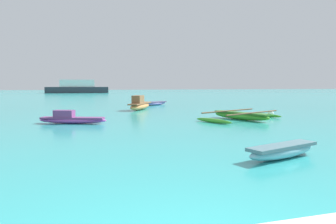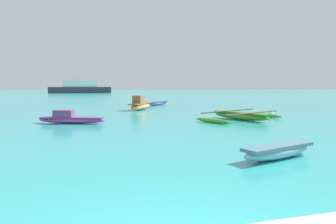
{
  "view_description": "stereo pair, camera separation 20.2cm",
  "coord_description": "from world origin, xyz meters",
  "px_view_note": "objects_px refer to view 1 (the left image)",
  "views": [
    {
      "loc": [
        -0.94,
        -1.96,
        1.74
      ],
      "look_at": [
        3.62,
        14.12,
        0.25
      ],
      "focal_mm": 32.0,
      "sensor_mm": 36.0,
      "label": 1
    },
    {
      "loc": [
        -0.74,
        -2.01,
        1.74
      ],
      "look_at": [
        3.62,
        14.12,
        0.25
      ],
      "focal_mm": 32.0,
      "sensor_mm": 36.0,
      "label": 2
    }
  ],
  "objects_px": {
    "moored_boat_3": "(241,116)",
    "moored_boat_4": "(140,105)",
    "distant_ferry": "(77,88)",
    "moored_boat_2": "(283,150)",
    "mooring_buoy_0": "(271,113)",
    "moored_boat_0": "(71,119)",
    "moored_boat_1": "(155,103)"
  },
  "relations": [
    {
      "from": "moored_boat_0",
      "to": "moored_boat_1",
      "type": "height_order",
      "value": "moored_boat_0"
    },
    {
      "from": "moored_boat_2",
      "to": "mooring_buoy_0",
      "type": "xyz_separation_m",
      "value": [
        5.54,
        8.47,
        -0.02
      ]
    },
    {
      "from": "moored_boat_1",
      "to": "moored_boat_3",
      "type": "xyz_separation_m",
      "value": [
        1.63,
        -12.07,
        0.02
      ]
    },
    {
      "from": "moored_boat_1",
      "to": "moored_boat_4",
      "type": "xyz_separation_m",
      "value": [
        -2.19,
        -4.57,
        0.18
      ]
    },
    {
      "from": "moored_boat_1",
      "to": "moored_boat_4",
      "type": "height_order",
      "value": "moored_boat_4"
    },
    {
      "from": "moored_boat_1",
      "to": "moored_boat_2",
      "type": "xyz_separation_m",
      "value": [
        -1.51,
        -19.62,
        0.01
      ]
    },
    {
      "from": "distant_ferry",
      "to": "moored_boat_4",
      "type": "bearing_deg",
      "value": -84.28
    },
    {
      "from": "moored_boat_3",
      "to": "moored_boat_4",
      "type": "distance_m",
      "value": 8.43
    },
    {
      "from": "moored_boat_2",
      "to": "mooring_buoy_0",
      "type": "height_order",
      "value": "mooring_buoy_0"
    },
    {
      "from": "moored_boat_0",
      "to": "distant_ferry",
      "type": "xyz_separation_m",
      "value": [
        -0.71,
        58.16,
        1.03
      ]
    },
    {
      "from": "moored_boat_4",
      "to": "mooring_buoy_0",
      "type": "relative_size",
      "value": 10.4
    },
    {
      "from": "moored_boat_0",
      "to": "moored_boat_2",
      "type": "distance_m",
      "value": 9.71
    },
    {
      "from": "moored_boat_0",
      "to": "moored_boat_3",
      "type": "bearing_deg",
      "value": 15.35
    },
    {
      "from": "moored_boat_1",
      "to": "moored_boat_4",
      "type": "distance_m",
      "value": 5.07
    },
    {
      "from": "moored_boat_4",
      "to": "moored_boat_3",
      "type": "bearing_deg",
      "value": -123.97
    },
    {
      "from": "moored_boat_0",
      "to": "moored_boat_1",
      "type": "xyz_separation_m",
      "value": [
        6.62,
        11.37,
        -0.04
      ]
    },
    {
      "from": "moored_boat_4",
      "to": "mooring_buoy_0",
      "type": "height_order",
      "value": "moored_boat_4"
    },
    {
      "from": "moored_boat_0",
      "to": "moored_boat_2",
      "type": "height_order",
      "value": "moored_boat_0"
    },
    {
      "from": "moored_boat_0",
      "to": "moored_boat_3",
      "type": "distance_m",
      "value": 8.28
    },
    {
      "from": "moored_boat_3",
      "to": "distant_ferry",
      "type": "bearing_deg",
      "value": 164.8
    },
    {
      "from": "moored_boat_0",
      "to": "moored_boat_4",
      "type": "xyz_separation_m",
      "value": [
        4.43,
        6.8,
        0.15
      ]
    },
    {
      "from": "moored_boat_1",
      "to": "moored_boat_3",
      "type": "distance_m",
      "value": 12.18
    },
    {
      "from": "moored_boat_3",
      "to": "mooring_buoy_0",
      "type": "distance_m",
      "value": 2.58
    },
    {
      "from": "moored_boat_2",
      "to": "mooring_buoy_0",
      "type": "bearing_deg",
      "value": 39.52
    },
    {
      "from": "moored_boat_3",
      "to": "mooring_buoy_0",
      "type": "bearing_deg",
      "value": 87.16
    },
    {
      "from": "moored_boat_1",
      "to": "mooring_buoy_0",
      "type": "relative_size",
      "value": 7.48
    },
    {
      "from": "moored_boat_2",
      "to": "moored_boat_4",
      "type": "distance_m",
      "value": 15.07
    },
    {
      "from": "distant_ferry",
      "to": "moored_boat_2",
      "type": "bearing_deg",
      "value": -84.98
    },
    {
      "from": "mooring_buoy_0",
      "to": "moored_boat_4",
      "type": "bearing_deg",
      "value": 133.39
    },
    {
      "from": "distant_ferry",
      "to": "moored_boat_3",
      "type": "bearing_deg",
      "value": -81.34
    },
    {
      "from": "moored_boat_1",
      "to": "mooring_buoy_0",
      "type": "bearing_deg",
      "value": -102.83
    },
    {
      "from": "mooring_buoy_0",
      "to": "moored_boat_0",
      "type": "bearing_deg",
      "value": -178.82
    }
  ]
}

